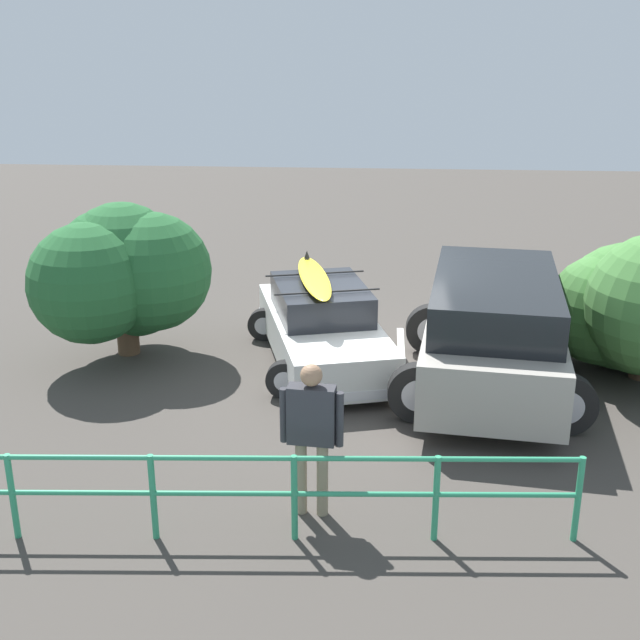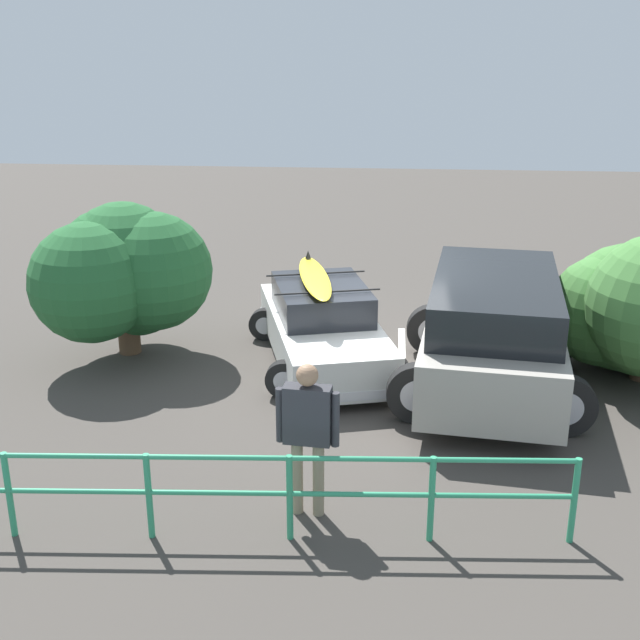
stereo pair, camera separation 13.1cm
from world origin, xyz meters
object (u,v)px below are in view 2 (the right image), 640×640
(suv_car, at_px, (493,331))
(person_bystander, at_px, (308,426))
(sedan_car, at_px, (323,327))
(bush_near_right, at_px, (635,311))
(bush_near_left, at_px, (122,272))

(suv_car, xyz_separation_m, person_bystander, (2.41, 3.67, 0.15))
(sedan_car, height_order, suv_car, suv_car)
(suv_car, bearing_deg, bush_near_right, -164.82)
(sedan_car, bearing_deg, person_bystander, 92.86)
(sedan_car, relative_size, suv_car, 0.91)
(bush_near_left, bearing_deg, sedan_car, -178.74)
(bush_near_left, bearing_deg, bush_near_right, 178.53)
(person_bystander, relative_size, bush_near_right, 0.58)
(sedan_car, xyz_separation_m, bush_near_left, (3.28, 0.07, 0.86))
(person_bystander, bearing_deg, bush_near_left, -51.90)
(sedan_car, distance_m, bush_near_right, 4.89)
(sedan_car, bearing_deg, bush_near_right, 176.69)
(suv_car, bearing_deg, bush_near_left, -7.79)
(bush_near_right, bearing_deg, suv_car, 15.18)
(suv_car, bearing_deg, person_bystander, 56.68)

